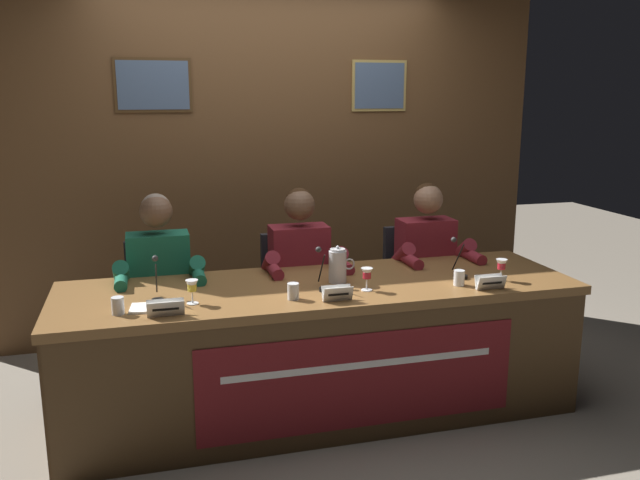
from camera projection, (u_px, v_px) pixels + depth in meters
ground_plane at (320, 409)px, 3.82m from camera, size 12.00×12.00×0.00m
wall_back_panelled at (271, 160)px, 4.84m from camera, size 4.06×0.14×2.60m
conference_table at (326, 332)px, 3.61m from camera, size 2.86×0.87×0.75m
chair_left at (161, 316)px, 4.09m from camera, size 0.44×0.45×0.90m
panelist_left at (160, 282)px, 3.84m from camera, size 0.51×0.48×1.22m
nameplate_left at (166, 308)px, 3.12m from camera, size 0.17×0.06×0.08m
juice_glass_left at (192, 287)px, 3.30m from camera, size 0.06×0.06×0.12m
water_cup_left at (118, 307)px, 3.15m from camera, size 0.06×0.06×0.08m
microphone_left at (157, 286)px, 3.35m from camera, size 0.06×0.17×0.22m
chair_center at (295, 305)px, 4.31m from camera, size 0.44×0.45×0.90m
panelist_center at (302, 272)px, 4.06m from camera, size 0.51×0.48×1.22m
nameplate_center at (337, 293)px, 3.35m from camera, size 0.15×0.06×0.08m
juice_glass_center at (367, 275)px, 3.52m from camera, size 0.06×0.06×0.12m
water_cup_center at (293, 292)px, 3.38m from camera, size 0.06×0.06×0.08m
microphone_center at (323, 276)px, 3.55m from camera, size 0.06×0.17×0.22m
chair_right at (416, 295)px, 4.53m from camera, size 0.44×0.45×0.90m
panelist_right at (430, 263)px, 4.28m from camera, size 0.51×0.48×1.22m
nameplate_right at (490, 282)px, 3.55m from camera, size 0.16×0.06×0.08m
juice_glass_right at (501, 266)px, 3.70m from camera, size 0.06×0.06×0.12m
water_cup_right at (459, 279)px, 3.62m from camera, size 0.06×0.06×0.08m
microphone_right at (459, 264)px, 3.79m from camera, size 0.06×0.17×0.22m
water_pitcher_central at (338, 266)px, 3.67m from camera, size 0.15×0.10×0.21m
document_stack_left at (152, 308)px, 3.23m from camera, size 0.23×0.17×0.01m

